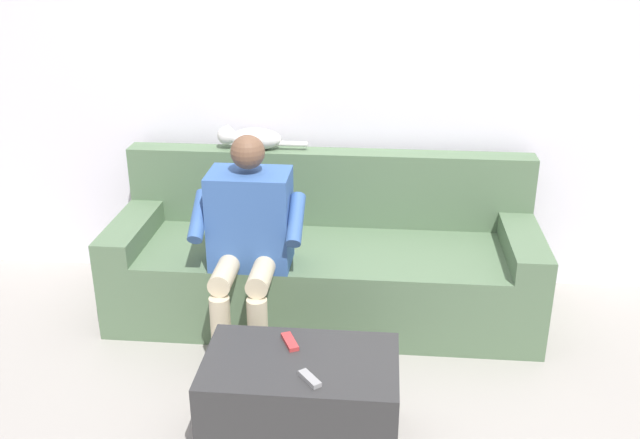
# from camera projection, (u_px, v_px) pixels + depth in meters

# --- Properties ---
(ground_plane) EXTENTS (8.00, 8.00, 0.00)m
(ground_plane) POSITION_uv_depth(u_px,v_px,m) (311.00, 382.00, 3.46)
(ground_plane) COLOR gray
(back_wall) EXTENTS (4.83, 0.06, 2.63)m
(back_wall) POSITION_uv_depth(u_px,v_px,m) (332.00, 64.00, 4.04)
(back_wall) COLOR silver
(back_wall) RESTS_ON ground
(couch) EXTENTS (2.32, 0.80, 0.86)m
(couch) POSITION_uv_depth(u_px,v_px,m) (324.00, 263.00, 4.01)
(couch) COLOR #516B4C
(couch) RESTS_ON ground
(coffee_table) EXTENTS (0.81, 0.49, 0.41)m
(coffee_table) POSITION_uv_depth(u_px,v_px,m) (301.00, 401.00, 3.00)
(coffee_table) COLOR #2D2D2D
(coffee_table) RESTS_ON ground
(person_solo_seated) EXTENTS (0.56, 0.57, 1.11)m
(person_solo_seated) POSITION_uv_depth(u_px,v_px,m) (249.00, 232.00, 3.57)
(person_solo_seated) COLOR #335693
(person_solo_seated) RESTS_ON ground
(cat_on_backrest) EXTENTS (0.52, 0.14, 0.13)m
(cat_on_backrest) POSITION_uv_depth(u_px,v_px,m) (251.00, 138.00, 4.06)
(cat_on_backrest) COLOR silver
(cat_on_backrest) RESTS_ON couch
(remote_gray) EXTENTS (0.10, 0.12, 0.02)m
(remote_gray) POSITION_uv_depth(u_px,v_px,m) (310.00, 379.00, 2.78)
(remote_gray) COLOR gray
(remote_gray) RESTS_ON coffee_table
(remote_red) EXTENTS (0.09, 0.14, 0.02)m
(remote_red) POSITION_uv_depth(u_px,v_px,m) (290.00, 342.00, 3.03)
(remote_red) COLOR #B73333
(remote_red) RESTS_ON coffee_table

